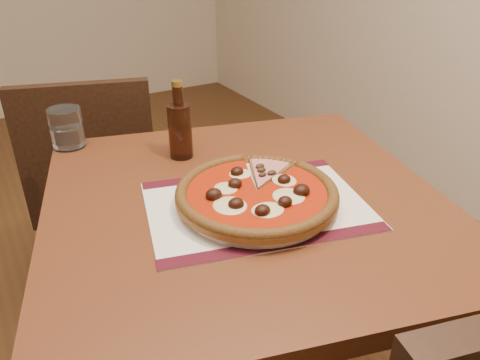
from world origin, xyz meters
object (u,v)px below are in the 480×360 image
Objects in this scene: pizza at (257,192)px; table at (245,237)px; water_glass at (67,128)px; bottle at (180,128)px; chair_far at (96,180)px; plate at (257,201)px.

table is at bearing 92.27° from pizza.
bottle is (0.22, -0.20, 0.02)m from water_glass.
chair_far is 0.84m from plate.
pizza is 0.29m from bottle.
plate is at bearing -83.28° from bottle.
table is at bearing -82.61° from bottle.
bottle reaches higher than pizza.
water_glass is (-0.25, 0.48, 0.04)m from plate.
pizza reaches higher than table.
water_glass reaches higher than pizza.
pizza is 0.55m from water_glass.
pizza is (0.14, -0.78, 0.30)m from chair_far.
table is 1.16× the size of chair_far.
water_glass is at bearing 119.46° from table.
plate is 1.58× the size of bottle.
bottle reaches higher than table.
chair_far reaches higher than pizza.
water_glass is at bearing 117.47° from pizza.
water_glass is (-0.25, 0.48, 0.02)m from pizza.
table is 5.28× the size of bottle.
bottle is at bearing 96.64° from pizza.
pizza is at bearing -130.37° from plate.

